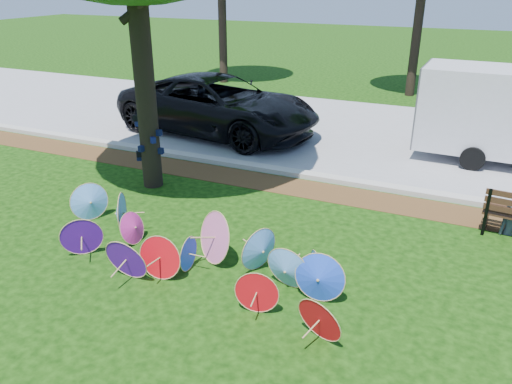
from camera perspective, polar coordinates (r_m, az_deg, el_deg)
ground at (r=8.07m, az=-9.20°, el=-10.53°), size 90.00×90.00×0.00m
mulch_strip at (r=11.61m, az=2.76°, el=0.86°), size 90.00×1.00×0.01m
curb at (r=12.20m, az=3.96°, el=2.26°), size 90.00×0.30×0.12m
street at (r=15.98m, az=9.17°, el=7.00°), size 90.00×8.00×0.01m
parasol_pile at (r=8.28m, az=-7.07°, el=-6.36°), size 5.89×2.21×0.91m
black_van at (r=15.34m, az=-4.33°, el=9.86°), size 6.57×3.69×1.73m
cargo_trailer at (r=14.14m, az=24.47°, el=8.64°), size 3.04×1.98×2.68m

